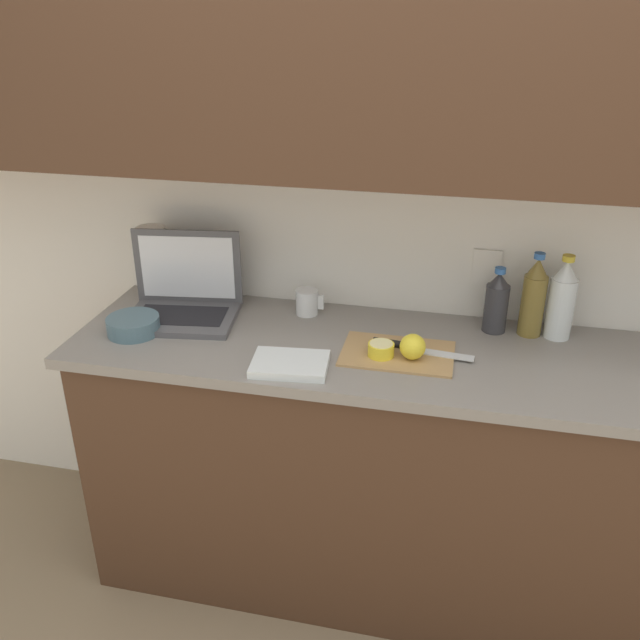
% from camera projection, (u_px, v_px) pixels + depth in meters
% --- Properties ---
extents(ground_plane, '(12.00, 12.00, 0.00)m').
position_uv_depth(ground_plane, '(410.00, 578.00, 2.45)').
color(ground_plane, '#847056').
rests_on(ground_plane, ground).
extents(wall_back, '(5.20, 0.38, 2.60)m').
position_uv_depth(wall_back, '(448.00, 128.00, 1.97)').
color(wall_back, white).
rests_on(wall_back, ground_plane).
extents(counter_unit, '(2.23, 0.58, 0.93)m').
position_uv_depth(counter_unit, '(424.00, 473.00, 2.24)').
color(counter_unit, '#472D1E').
rests_on(counter_unit, ground_plane).
extents(laptop, '(0.39, 0.31, 0.27)m').
position_uv_depth(laptop, '(184.00, 297.00, 2.27)').
color(laptop, '#515156').
rests_on(laptop, counter_unit).
extents(cutting_board, '(0.33, 0.22, 0.01)m').
position_uv_depth(cutting_board, '(397.00, 354.00, 2.03)').
color(cutting_board, tan).
rests_on(cutting_board, counter_unit).
extents(knife, '(0.31, 0.06, 0.02)m').
position_uv_depth(knife, '(405.00, 346.00, 2.05)').
color(knife, silver).
rests_on(knife, cutting_board).
extents(lemon_half_cut, '(0.08, 0.08, 0.04)m').
position_uv_depth(lemon_half_cut, '(381.00, 349.00, 2.01)').
color(lemon_half_cut, yellow).
rests_on(lemon_half_cut, cutting_board).
extents(lemon_whole_beside, '(0.08, 0.08, 0.08)m').
position_uv_depth(lemon_whole_beside, '(413.00, 347.00, 1.98)').
color(lemon_whole_beside, yellow).
rests_on(lemon_whole_beside, cutting_board).
extents(bottle_green_soda, '(0.08, 0.08, 0.27)m').
position_uv_depth(bottle_green_soda, '(562.00, 300.00, 2.09)').
color(bottle_green_soda, silver).
rests_on(bottle_green_soda, counter_unit).
extents(bottle_oil_tall, '(0.07, 0.07, 0.27)m').
position_uv_depth(bottle_oil_tall, '(534.00, 298.00, 2.11)').
color(bottle_oil_tall, olive).
rests_on(bottle_oil_tall, counter_unit).
extents(bottle_water_clear, '(0.07, 0.07, 0.22)m').
position_uv_depth(bottle_water_clear, '(496.00, 303.00, 2.14)').
color(bottle_water_clear, '#333338').
rests_on(bottle_water_clear, counter_unit).
extents(measuring_cup, '(0.10, 0.08, 0.09)m').
position_uv_depth(measuring_cup, '(307.00, 302.00, 2.28)').
color(measuring_cup, silver).
rests_on(measuring_cup, counter_unit).
extents(bowl_white, '(0.17, 0.17, 0.05)m').
position_uv_depth(bowl_white, '(133.00, 325.00, 2.16)').
color(bowl_white, slate).
rests_on(bowl_white, counter_unit).
extents(paper_towel_roll, '(0.10, 0.10, 0.26)m').
position_uv_depth(paper_towel_roll, '(154.00, 263.00, 2.37)').
color(paper_towel_roll, white).
rests_on(paper_towel_roll, counter_unit).
extents(dish_towel, '(0.24, 0.18, 0.02)m').
position_uv_depth(dish_towel, '(290.00, 364.00, 1.96)').
color(dish_towel, white).
rests_on(dish_towel, counter_unit).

